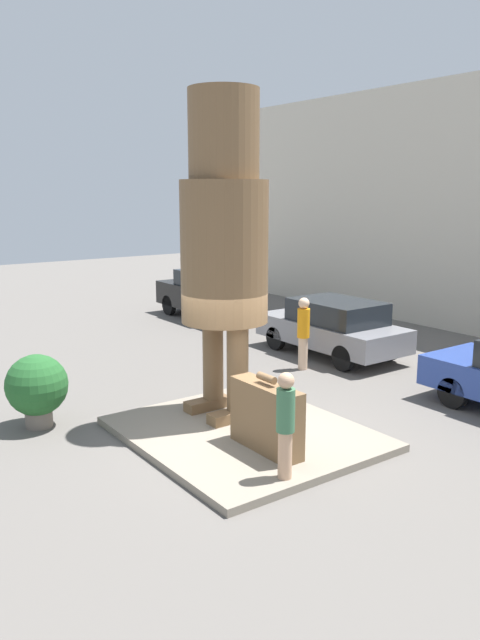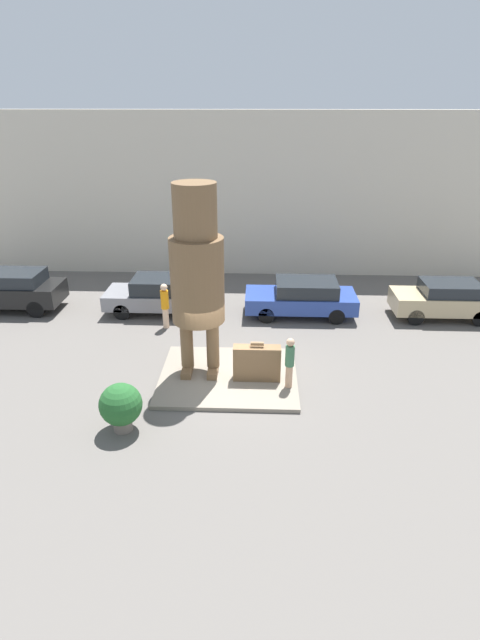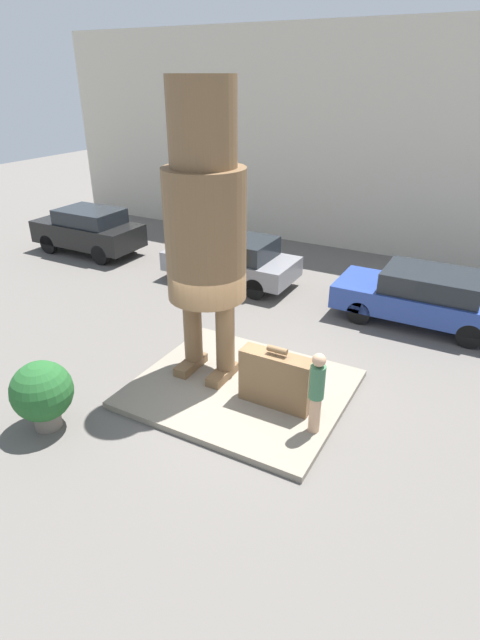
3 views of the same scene
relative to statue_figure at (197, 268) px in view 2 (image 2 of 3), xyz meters
name	(u,v)px [view 2 (image 2 of 3)]	position (x,y,z in m)	size (l,w,h in m)	color
ground_plane	(229,378)	(0.91, -0.20, -3.63)	(60.00, 60.00, 0.00)	#605B56
pedestal	(228,376)	(0.91, -0.20, -3.56)	(4.35, 3.77, 0.13)	gray
building_backdrop	(241,196)	(0.91, 10.48, 0.24)	(28.00, 0.60, 7.73)	beige
statue_figure	(197,268)	(0.00, 0.00, 0.00)	(1.61, 1.61, 5.97)	brown
giant_suitcase	(257,363)	(1.82, -0.43, -2.92)	(1.47, 0.41, 1.30)	brown
tourist	(290,361)	(2.80, -0.85, -2.59)	(0.28, 0.28, 1.64)	tan
parked_car_black	(13,289)	(-8.46, 5.12, -2.73)	(4.13, 1.79, 1.67)	black
parked_car_grey	(159,294)	(-2.30, 5.09, -2.82)	(4.23, 1.84, 1.52)	gray
parked_car_blue	(302,297)	(3.60, 5.02, -2.83)	(4.47, 1.89, 1.49)	#284293
parked_car_tan	(445,299)	(9.33, 4.98, -2.81)	(4.04, 1.71, 1.52)	tan
planter_pot	(121,405)	(-1.76, -3.03, -2.84)	(1.15, 1.15, 1.39)	#70665B
worker_hivis	(165,304)	(-1.76, 3.55, -2.64)	(0.31, 0.31, 1.80)	beige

